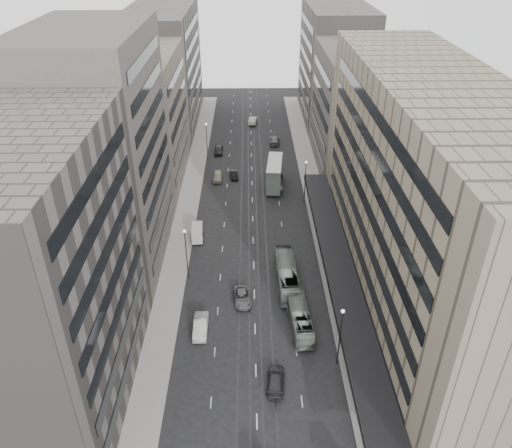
{
  "coord_description": "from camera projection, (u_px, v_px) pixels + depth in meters",
  "views": [
    {
      "loc": [
        -0.63,
        -47.06,
        45.13
      ],
      "look_at": [
        0.41,
        18.87,
        5.02
      ],
      "focal_mm": 35.0,
      "sensor_mm": 36.0,
      "label": 1
    }
  ],
  "objects": [
    {
      "name": "lamp_left_near",
      "position": [
        186.0,
        248.0,
        71.08
      ],
      "size": [
        0.44,
        0.44,
        8.32
      ],
      "color": "#262628",
      "rests_on": "ground"
    },
    {
      "name": "lamp_right_near",
      "position": [
        341.0,
        331.0,
        56.82
      ],
      "size": [
        0.44,
        0.44,
        8.32
      ],
      "color": "#262628",
      "rests_on": "ground"
    },
    {
      "name": "building_left_a",
      "position": [
        37.0,
        281.0,
        48.74
      ],
      "size": [
        15.0,
        28.0,
        30.0
      ],
      "primitive_type": "cube",
      "color": "#5F5955",
      "rests_on": "ground"
    },
    {
      "name": "sedan_4",
      "position": [
        218.0,
        176.0,
        101.18
      ],
      "size": [
        1.96,
        4.81,
        1.63
      ],
      "primitive_type": "imported",
      "rotation": [
        0.0,
        0.0,
        0.01
      ],
      "color": "gray",
      "rests_on": "ground"
    },
    {
      "name": "building_left_b",
      "position": [
        102.0,
        153.0,
        70.76
      ],
      "size": [
        15.0,
        26.0,
        34.0
      ],
      "primitive_type": "cube",
      "color": "#4E4843",
      "rests_on": "ground"
    },
    {
      "name": "building_right_far",
      "position": [
        335.0,
        64.0,
        126.72
      ],
      "size": [
        15.0,
        32.0,
        28.0
      ],
      "primitive_type": "cube",
      "color": "#5F5955",
      "rests_on": "ground"
    },
    {
      "name": "sedan_2",
      "position": [
        242.0,
        297.0,
        68.92
      ],
      "size": [
        2.74,
        5.07,
        1.35
      ],
      "primitive_type": "imported",
      "rotation": [
        0.0,
        0.0,
        0.11
      ],
      "color": "#5D5D60",
      "rests_on": "ground"
    },
    {
      "name": "bus_near",
      "position": [
        299.0,
        316.0,
        64.43
      ],
      "size": [
        2.99,
        10.3,
        2.83
      ],
      "primitive_type": "imported",
      "rotation": [
        0.0,
        0.0,
        3.2
      ],
      "color": "gray",
      "rests_on": "ground"
    },
    {
      "name": "sidewalk_left",
      "position": [
        190.0,
        196.0,
        95.49
      ],
      "size": [
        4.0,
        125.0,
        0.15
      ],
      "primitive_type": "cube",
      "color": "gray",
      "rests_on": "ground"
    },
    {
      "name": "sedan_1",
      "position": [
        201.0,
        326.0,
        63.73
      ],
      "size": [
        1.77,
        5.06,
        1.67
      ],
      "primitive_type": "imported",
      "rotation": [
        0.0,
        0.0,
        0.0
      ],
      "color": "#B9B9B4",
      "rests_on": "ground"
    },
    {
      "name": "ground",
      "position": [
        255.0,
        334.0,
        63.66
      ],
      "size": [
        220.0,
        220.0,
        0.0
      ],
      "primitive_type": "plane",
      "color": "black",
      "rests_on": "ground"
    },
    {
      "name": "building_left_d",
      "position": [
        164.0,
        68.0,
        123.58
      ],
      "size": [
        15.0,
        38.0,
        28.0
      ],
      "primitive_type": "cube",
      "color": "#5F5955",
      "rests_on": "ground"
    },
    {
      "name": "building_right_mid",
      "position": [
        356.0,
        110.0,
        102.14
      ],
      "size": [
        15.0,
        28.0,
        24.0
      ],
      "primitive_type": "cube",
      "color": "#4E4843",
      "rests_on": "ground"
    },
    {
      "name": "sedan_7",
      "position": [
        274.0,
        140.0,
        117.96
      ],
      "size": [
        2.58,
        5.75,
        1.64
      ],
      "primitive_type": "imported",
      "rotation": [
        0.0,
        0.0,
        3.09
      ],
      "color": "#5F5F61",
      "rests_on": "ground"
    },
    {
      "name": "lamp_right_far",
      "position": [
        305.0,
        177.0,
        90.99
      ],
      "size": [
        0.44,
        0.44,
        8.32
      ],
      "color": "#262628",
      "rests_on": "ground"
    },
    {
      "name": "sedan_3",
      "position": [
        276.0,
        380.0,
        56.41
      ],
      "size": [
        2.47,
        5.1,
        1.43
      ],
      "primitive_type": "imported",
      "rotation": [
        0.0,
        0.0,
        3.04
      ],
      "color": "#28282B",
      "rests_on": "ground"
    },
    {
      "name": "sedan_8",
      "position": [
        219.0,
        150.0,
        113.0
      ],
      "size": [
        2.0,
        4.81,
        1.63
      ],
      "primitive_type": "imported",
      "rotation": [
        0.0,
        0.0,
        0.02
      ],
      "color": "#262628",
      "rests_on": "ground"
    },
    {
      "name": "building_left_c",
      "position": [
        140.0,
        119.0,
        96.17
      ],
      "size": [
        15.0,
        28.0,
        25.0
      ],
      "primitive_type": "cube",
      "color": "#74695A",
      "rests_on": "ground"
    },
    {
      "name": "sedan_9",
      "position": [
        253.0,
        120.0,
        129.59
      ],
      "size": [
        2.36,
        5.39,
        1.72
      ],
      "primitive_type": "imported",
      "rotation": [
        0.0,
        0.0,
        3.04
      ],
      "color": "beige",
      "rests_on": "ground"
    },
    {
      "name": "bus_far",
      "position": [
        287.0,
        275.0,
        71.7
      ],
      "size": [
        3.12,
        11.8,
        3.26
      ],
      "primitive_type": "imported",
      "rotation": [
        0.0,
        0.0,
        3.17
      ],
      "color": "gray",
      "rests_on": "ground"
    },
    {
      "name": "panel_van",
      "position": [
        197.0,
        233.0,
        81.88
      ],
      "size": [
        2.15,
        4.04,
        2.48
      ],
      "rotation": [
        0.0,
        0.0,
        0.06
      ],
      "color": "#B9B4A7",
      "rests_on": "ground"
    },
    {
      "name": "lamp_left_far",
      "position": [
        207.0,
        137.0,
        107.81
      ],
      "size": [
        0.44,
        0.44,
        8.32
      ],
      "color": "#262628",
      "rests_on": "ground"
    },
    {
      "name": "department_store",
      "position": [
        424.0,
        200.0,
        63.02
      ],
      "size": [
        19.2,
        60.0,
        30.0
      ],
      "color": "#766A56",
      "rests_on": "ground"
    },
    {
      "name": "sedan_5",
      "position": [
        234.0,
        175.0,
        102.18
      ],
      "size": [
        1.95,
        4.22,
        1.34
      ],
      "primitive_type": "imported",
      "rotation": [
        0.0,
        0.0,
        0.13
      ],
      "color": "black",
      "rests_on": "ground"
    },
    {
      "name": "double_decker",
      "position": [
        274.0,
        173.0,
        97.53
      ],
      "size": [
        3.82,
        10.05,
        5.38
      ],
      "rotation": [
        0.0,
        0.0,
        -0.1
      ],
      "color": "slate",
      "rests_on": "ground"
    },
    {
      "name": "sedan_6",
      "position": [
        275.0,
        185.0,
        98.29
      ],
      "size": [
        2.87,
        5.27,
        1.4
      ],
      "primitive_type": "imported",
      "rotation": [
        0.0,
        0.0,
        3.25
      ],
      "color": "white",
      "rests_on": "ground"
    },
    {
      "name": "sidewalk_right",
      "position": [
        315.0,
        195.0,
        95.82
      ],
      "size": [
        4.0,
        125.0,
        0.15
      ],
      "primitive_type": "cube",
      "color": "gray",
      "rests_on": "ground"
    }
  ]
}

